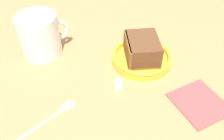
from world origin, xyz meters
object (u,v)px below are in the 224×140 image
Objects in this scene: folded_napkin at (199,102)px; sugar_cube at (118,84)px; cake_slice at (141,49)px; teaspoon at (58,111)px; tea_mug at (40,35)px; small_plate at (142,57)px.

sugar_cube is at bearing -60.48° from folded_napkin.
teaspoon is (23.60, -1.24, -3.42)cm from cake_slice.
tea_mug is 0.90× the size of teaspoon.
sugar_cube is (8.47, -14.95, 0.55)cm from folded_napkin.
small_plate is 23.86cm from teaspoon.
tea_mug is at bearing -70.31° from folded_napkin.
cake_slice is 23.87cm from teaspoon.
small_plate reaches higher than folded_napkin.
sugar_cube is (-4.72, 21.90, -4.44)cm from tea_mug.
teaspoon is 28.68cm from folded_napkin.
folded_napkin is at bearing 109.69° from tea_mug.
tea_mug is at bearing -77.84° from sugar_cube.
tea_mug is at bearing -115.41° from teaspoon.
cake_slice is 17.71cm from folded_napkin.
cake_slice is at bearing 127.26° from tea_mug.
cake_slice is at bearing -39.20° from small_plate.
teaspoon is at bearing -3.01° from cake_slice.
folded_napkin is 17.19cm from sugar_cube.
small_plate reaches higher than sugar_cube.
teaspoon is 8.03× the size of sugar_cube.
sugar_cube is at bearing 12.92° from cake_slice.
tea_mug is 7.22× the size of sugar_cube.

